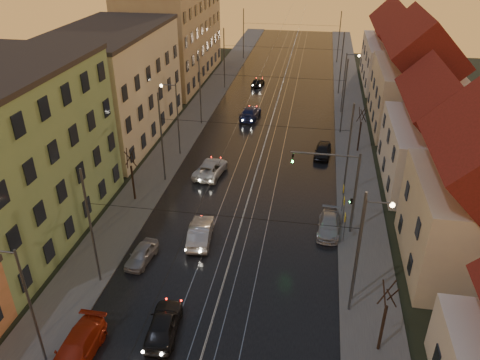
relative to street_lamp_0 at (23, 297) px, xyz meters
The scene contains 41 objects.
road 39.38m from the street_lamp_0, 76.53° to the left, with size 16.00×120.00×0.04m, color black.
sidewalk_left 38.31m from the street_lamp_0, 91.35° to the left, with size 4.00×120.00×0.15m, color #4C4C4C.
sidewalk_right 42.80m from the street_lamp_0, 63.31° to the left, with size 4.00×120.00×0.15m, color #4C4C4C.
tram_rail_0 38.92m from the street_lamp_0, 79.70° to the left, with size 0.06×120.00×0.03m, color gray.
tram_rail_1 39.20m from the street_lamp_0, 77.63° to the left, with size 0.06×120.00×0.03m, color gray.
tram_rail_2 39.56m from the street_lamp_0, 75.43° to the left, with size 0.06×120.00×0.03m, color gray.
tram_rail_3 39.94m from the street_lamp_0, 73.43° to the left, with size 0.06×120.00×0.03m, color gray.
apartment_left_1 14.73m from the street_lamp_0, 124.98° to the left, with size 10.00×18.00×13.00m, color #6F955F.
apartment_left_2 33.10m from the street_lamp_0, 104.70° to the left, with size 10.00×20.00×12.00m, color beige.
apartment_left_3 56.67m from the street_lamp_0, 98.53° to the left, with size 10.00×24.00×14.00m, color #9C8465.
house_right_1 29.17m from the street_lamp_0, 26.47° to the left, with size 8.67×10.20×10.80m.
house_right_2 36.84m from the street_lamp_0, 44.89° to the left, with size 9.18×12.24×9.20m.
house_right_3 48.61m from the street_lamp_0, 57.52° to the left, with size 9.18×14.28×11.50m.
house_right_4 64.52m from the street_lamp_0, 66.13° to the left, with size 9.18×16.32×10.00m.
catenary_pole_l_1 7.03m from the street_lamp_0, 85.88° to the left, with size 0.16×0.16×9.00m, color #595B60.
catenary_pole_r_1 19.04m from the street_lamp_0, 21.57° to the left, with size 0.16×0.16×9.00m, color #595B60.
catenary_pole_l_2 22.01m from the street_lamp_0, 88.69° to the left, with size 0.16×0.16×9.00m, color #595B60.
catenary_pole_r_2 28.24m from the street_lamp_0, 51.17° to the left, with size 0.16×0.16×9.00m, color #595B60.
catenary_pole_l_3 37.01m from the street_lamp_0, 89.22° to the left, with size 0.16×0.16×9.00m, color #595B60.
catenary_pole_r_3 41.02m from the street_lamp_0, 64.43° to the left, with size 0.16×0.16×9.00m, color #595B60.
catenary_pole_l_4 52.00m from the street_lamp_0, 89.44° to the left, with size 0.16×0.16×9.00m, color #595B60.
catenary_pole_r_4 54.93m from the street_lamp_0, 71.20° to the left, with size 0.16×0.16×9.00m, color #595B60.
catenary_pole_l_5 70.00m from the street_lamp_0, 89.59° to the left, with size 0.16×0.16×9.00m, color #595B60.
catenary_pole_r_5 72.21m from the street_lamp_0, 75.81° to the left, with size 0.16×0.16×9.00m, color #595B60.
street_lamp_0 is the anchor object (origin of this frame).
street_lamp_1 19.89m from the street_lamp_0, 23.72° to the left, with size 1.75×0.32×8.00m.
street_lamp_2 28.00m from the street_lamp_0, 90.00° to the left, with size 1.75×0.32×8.00m.
street_lamp_3 47.62m from the street_lamp_0, 67.52° to the left, with size 1.75×0.32×8.00m.
traffic_light_mast 23.42m from the street_lamp_0, 43.10° to the left, with size 5.30×0.32×7.20m.
bare_tree_0 18.19m from the street_lamp_0, 93.47° to the left, with size 1.09×1.09×5.11m.
bare_tree_1 19.86m from the street_lamp_0, 11.71° to the left, with size 1.09×1.09×5.11m.
bare_tree_2 37.56m from the street_lamp_0, 58.63° to the left, with size 1.09×1.09×5.11m.
driving_car_0 8.26m from the street_lamp_0, 26.27° to the left, with size 1.78×4.41×1.50m, color black.
driving_car_1 15.00m from the street_lamp_0, 64.05° to the left, with size 1.65×4.74×1.56m, color #A5A5AB.
driving_car_2 24.77m from the street_lamp_0, 79.01° to the left, with size 2.36×5.13×1.43m, color silver.
driving_car_3 40.80m from the street_lamp_0, 81.15° to the left, with size 2.14×5.26×1.53m, color #19204B.
driving_car_4 54.36m from the street_lamp_0, 84.28° to the left, with size 1.50×3.74×1.27m, color black.
parked_left_2 4.66m from the street_lamp_0, 12.26° to the left, with size 2.03×5.00×1.45m, color #A42610.
parked_left_3 10.91m from the street_lamp_0, 75.02° to the left, with size 1.45×3.61×1.23m, color gray.
parked_right_1 23.21m from the street_lamp_0, 44.13° to the left, with size 1.77×4.36×1.27m, color #A8A7AD.
parked_right_2 34.21m from the street_lamp_0, 62.50° to the left, with size 1.63×4.04×1.38m, color black.
Camera 1 is at (5.37, -14.54, 22.21)m, focal length 35.00 mm.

